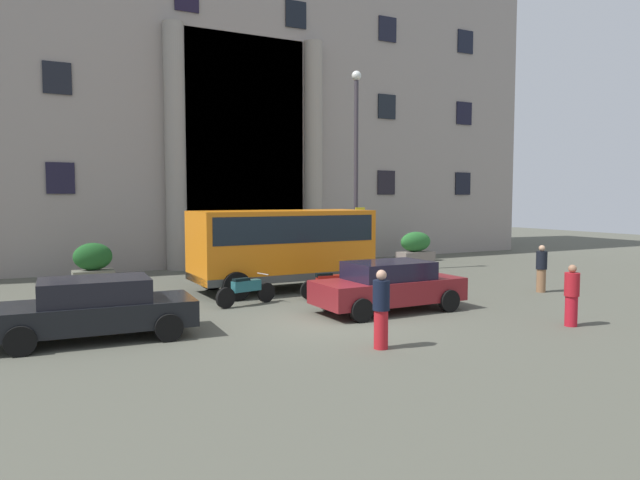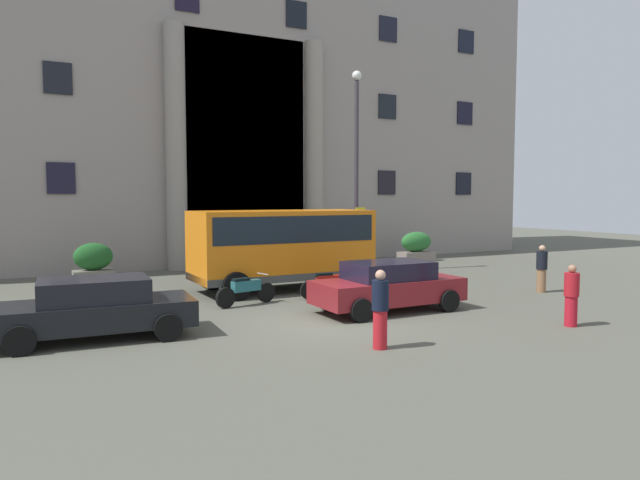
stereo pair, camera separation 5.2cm
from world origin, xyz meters
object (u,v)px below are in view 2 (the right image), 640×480
Objects in this scene: hedge_planter_far_east at (286,252)px; lamppost_plaza_centre at (356,157)px; white_taxi_kerbside at (388,286)px; parked_sedan_second at (95,308)px; hedge_planter_west at (416,247)px; motorcycle_far_end at (328,284)px; pedestrian_woman_dark_dress at (571,296)px; bus_stop_sign at (360,234)px; motorcycle_near_kerb at (245,290)px; hedge_planter_far_west at (93,264)px; orange_minibus at (283,243)px; pedestrian_man_crossing at (542,269)px; pedestrian_child_trailing at (380,309)px.

lamppost_plaza_centre is (2.15, -2.45, 4.11)m from hedge_planter_far_east.
white_taxi_kerbside reaches higher than parked_sedan_second.
hedge_planter_far_east reaches higher than hedge_planter_west.
parked_sedan_second is at bearing -149.39° from hedge_planter_west.
motorcycle_far_end is 1.24× the size of pedestrian_woman_dark_dress.
bus_stop_sign reaches higher than motorcycle_near_kerb.
hedge_planter_west is at bearing 25.14° from lamppost_plaza_centre.
hedge_planter_far_west is 11.20m from lamppost_plaza_centre.
orange_minibus is at bearing 109.24° from pedestrian_woman_dark_dress.
white_taxi_kerbside is 2.77× the size of pedestrian_woman_dark_dress.
hedge_planter_west is 0.42× the size of white_taxi_kerbside.
parked_sedan_second is at bearing -147.16° from orange_minibus.
pedestrian_man_crossing is at bearing -62.25° from bus_stop_sign.
parked_sedan_second reaches higher than motorcycle_far_end.
pedestrian_man_crossing is 8.84m from lamppost_plaza_centre.
lamppost_plaza_centre is at bearing 125.72° from pedestrian_child_trailing.
pedestrian_man_crossing is at bearing 42.67° from pedestrian_woman_dark_dress.
white_taxi_kerbside is 0.51× the size of lamppost_plaza_centre.
orange_minibus is 3.85× the size of pedestrian_man_crossing.
lamppost_plaza_centre reaches higher than pedestrian_man_crossing.
pedestrian_woman_dark_dress is (6.19, -6.37, 0.31)m from motorcycle_near_kerb.
hedge_planter_far_west is at bearing 87.25° from parked_sedan_second.
lamppost_plaza_centre is (-2.85, 7.32, 4.06)m from pedestrian_man_crossing.
lamppost_plaza_centre is at bearing 66.82° from bus_stop_sign.
hedge_planter_west is at bearing 17.82° from motorcycle_near_kerb.
parked_sedan_second is 14.07m from pedestrian_man_crossing.
bus_stop_sign is 4.01m from hedge_planter_far_east.
motorcycle_near_kerb is 1.20× the size of pedestrian_child_trailing.
pedestrian_child_trailing is at bearing -118.77° from lamppost_plaza_centre.
orange_minibus is at bearing -148.46° from lamppost_plaza_centre.
hedge_planter_far_west is 9.26m from motorcycle_far_end.
white_taxi_kerbside is at bearing -130.36° from hedge_planter_west.
hedge_planter_west is 1.13× the size of pedestrian_man_crossing.
pedestrian_child_trailing is at bearing -31.81° from parked_sedan_second.
pedestrian_man_crossing is (6.95, -2.23, 0.34)m from motorcycle_far_end.
hedge_planter_west is 9.83m from pedestrian_man_crossing.
white_taxi_kerbside is 2.24× the size of motorcycle_far_end.
bus_stop_sign reaches higher than hedge_planter_west.
hedge_planter_far_west is (-5.59, 4.69, -0.91)m from orange_minibus.
hedge_planter_west is 14.68m from pedestrian_woman_dark_dress.
pedestrian_woman_dark_dress is at bearing -93.16° from lamppost_plaza_centre.
hedge_planter_west is at bearing 32.09° from bus_stop_sign.
motorcycle_far_end is 6.14m from pedestrian_child_trailing.
hedge_planter_far_west is at bearing 25.09° from pedestrian_man_crossing.
hedge_planter_west is (9.55, 5.16, -0.92)m from orange_minibus.
pedestrian_man_crossing is at bearing -31.53° from orange_minibus.
lamppost_plaza_centre reaches higher than hedge_planter_far_west.
motorcycle_near_kerb is at bearing 162.25° from pedestrian_child_trailing.
pedestrian_man_crossing reaches higher than motorcycle_near_kerb.
lamppost_plaza_centre is at bearing 59.31° from motorcycle_far_end.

